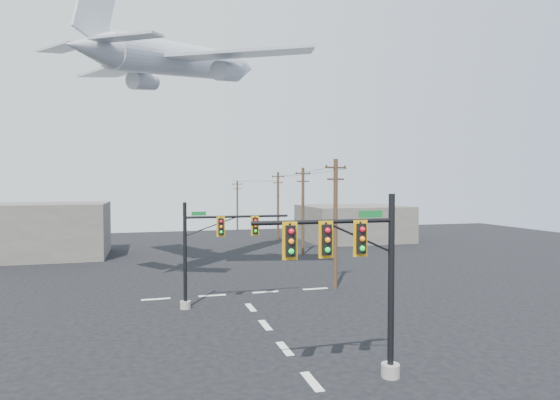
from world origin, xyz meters
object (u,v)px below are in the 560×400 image
object	(u,v)px
utility_pole_c	(278,204)
airliner	(184,61)
signal_mast_far	(209,250)
signal_mast_near	(360,277)
utility_pole_b	(303,209)
utility_pole_a	(335,221)
utility_pole_d	(237,205)

from	to	relation	value
utility_pole_c	airliner	world-z (taller)	airliner
signal_mast_far	airliner	xyz separation A→B (m)	(-0.63, 11.64, 15.26)
signal_mast_near	utility_pole_b	bearing A→B (deg)	75.27
utility_pole_a	utility_pole_c	size ratio (longest dim) A/B	1.02
utility_pole_a	airliner	distance (m)	19.58
utility_pole_a	utility_pole_d	distance (m)	46.46
signal_mast_near	utility_pole_d	world-z (taller)	utility_pole_d
utility_pole_c	signal_mast_far	bearing A→B (deg)	-122.15
utility_pole_c	utility_pole_d	world-z (taller)	utility_pole_c
signal_mast_near	airliner	world-z (taller)	airliner
utility_pole_c	utility_pole_b	bearing A→B (deg)	-104.66
utility_pole_a	airliner	world-z (taller)	airliner
signal_mast_far	utility_pole_c	world-z (taller)	utility_pole_c
signal_mast_far	utility_pole_d	bearing A→B (deg)	77.33
signal_mast_far	utility_pole_d	xyz separation A→B (m)	(11.08, 49.27, 0.78)
signal_mast_far	utility_pole_c	bearing A→B (deg)	67.64
utility_pole_c	utility_pole_d	distance (m)	14.19
utility_pole_a	airliner	size ratio (longest dim) A/B	0.45
utility_pole_d	utility_pole_a	bearing A→B (deg)	-89.29
utility_pole_b	airliner	bearing A→B (deg)	-163.73
utility_pole_b	utility_pole_c	distance (m)	15.51
signal_mast_near	signal_mast_far	world-z (taller)	signal_mast_near
utility_pole_a	utility_pole_b	bearing A→B (deg)	64.10
utility_pole_d	signal_mast_far	bearing A→B (deg)	-100.83
signal_mast_near	airliner	size ratio (longest dim) A/B	0.34
utility_pole_c	utility_pole_a	bearing A→B (deg)	-107.55
utility_pole_a	utility_pole_b	size ratio (longest dim) A/B	1.01
utility_pole_d	airliner	xyz separation A→B (m)	(-11.71, -37.63, 14.48)
signal_mast_far	airliner	world-z (taller)	airliner
utility_pole_d	airliner	bearing A→B (deg)	-105.44
utility_pole_a	utility_pole_c	distance (m)	33.03
signal_mast_near	utility_pole_c	bearing A→B (deg)	78.32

